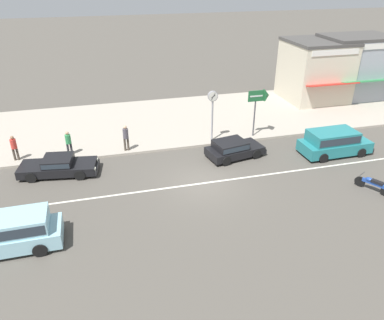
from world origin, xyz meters
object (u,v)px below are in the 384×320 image
(shopfront_mid_block, at_px, (315,70))
(shopfront_far_kios, at_px, (354,67))
(sedan_black_2, at_px, (59,166))
(pedestrian_by_shop, at_px, (14,146))
(minivan_teal_3, at_px, (334,142))
(pedestrian_near_clock, at_px, (126,136))
(pedestrian_mid_kerb, at_px, (68,141))
(minivan_pale_blue_4, at_px, (6,232))
(hatchback_black_0, at_px, (233,148))
(motorcycle_1, at_px, (373,184))
(arrow_signboard, at_px, (264,97))
(street_clock, at_px, (213,104))

(shopfront_mid_block, relative_size, shopfront_far_kios, 0.97)
(sedan_black_2, height_order, pedestrian_by_shop, pedestrian_by_shop)
(minivan_teal_3, distance_m, shopfront_mid_block, 10.97)
(pedestrian_near_clock, height_order, pedestrian_mid_kerb, pedestrian_near_clock)
(minivan_pale_blue_4, height_order, shopfront_far_kios, shopfront_far_kios)
(hatchback_black_0, xyz_separation_m, sedan_black_2, (-10.37, 0.47, -0.05))
(motorcycle_1, height_order, pedestrian_mid_kerb, pedestrian_mid_kerb)
(hatchback_black_0, relative_size, arrow_signboard, 1.17)
(minivan_pale_blue_4, bearing_deg, shopfront_far_kios, 28.32)
(sedan_black_2, relative_size, pedestrian_mid_kerb, 2.95)
(minivan_teal_3, height_order, shopfront_far_kios, shopfront_far_kios)
(hatchback_black_0, bearing_deg, arrow_signboard, 39.50)
(sedan_black_2, height_order, minivan_pale_blue_4, minivan_pale_blue_4)
(minivan_teal_3, xyz_separation_m, street_clock, (-6.88, 3.61, 1.86))
(pedestrian_near_clock, xyz_separation_m, shopfront_mid_block, (16.91, 6.45, 1.52))
(minivan_pale_blue_4, xyz_separation_m, shopfront_far_kios, (26.27, 14.16, 1.95))
(pedestrian_near_clock, relative_size, shopfront_far_kios, 0.29)
(sedan_black_2, relative_size, arrow_signboard, 1.39)
(arrow_signboard, bearing_deg, motorcycle_1, -70.54)
(minivan_pale_blue_4, distance_m, arrow_signboard, 17.19)
(sedan_black_2, height_order, arrow_signboard, arrow_signboard)
(minivan_pale_blue_4, height_order, motorcycle_1, minivan_pale_blue_4)
(motorcycle_1, distance_m, pedestrian_mid_kerb, 17.64)
(arrow_signboard, bearing_deg, sedan_black_2, -171.67)
(motorcycle_1, xyz_separation_m, shopfront_far_kios, (8.40, 14.10, 2.38))
(pedestrian_mid_kerb, relative_size, shopfront_far_kios, 0.26)
(motorcycle_1, relative_size, arrow_signboard, 0.54)
(pedestrian_by_shop, bearing_deg, hatchback_black_0, -11.51)
(pedestrian_by_shop, xyz_separation_m, shopfront_mid_block, (23.52, 6.11, 1.60))
(hatchback_black_0, bearing_deg, minivan_teal_3, -10.58)
(motorcycle_1, relative_size, pedestrian_near_clock, 1.03)
(minivan_teal_3, distance_m, motorcycle_1, 4.50)
(pedestrian_by_shop, distance_m, shopfront_far_kios, 27.80)
(minivan_pale_blue_4, height_order, arrow_signboard, arrow_signboard)
(arrow_signboard, xyz_separation_m, pedestrian_mid_kerb, (-12.76, 0.19, -1.84))
(motorcycle_1, xyz_separation_m, pedestrian_mid_kerb, (-15.60, 8.22, 0.62))
(sedan_black_2, bearing_deg, shopfront_mid_block, 21.58)
(hatchback_black_0, xyz_separation_m, pedestrian_near_clock, (-6.34, 2.30, 0.56))
(arrow_signboard, bearing_deg, pedestrian_near_clock, -179.28)
(minivan_teal_3, relative_size, shopfront_far_kios, 0.76)
(sedan_black_2, relative_size, shopfront_mid_block, 0.79)
(minivan_pale_blue_4, bearing_deg, pedestrian_by_shop, 95.84)
(hatchback_black_0, bearing_deg, motorcycle_1, -44.24)
(pedestrian_by_shop, bearing_deg, sedan_black_2, -40.08)
(pedestrian_mid_kerb, distance_m, shopfront_mid_block, 21.37)
(arrow_signboard, height_order, pedestrian_mid_kerb, arrow_signboard)
(arrow_signboard, height_order, shopfront_far_kios, shopfront_far_kios)
(arrow_signboard, xyz_separation_m, pedestrian_near_clock, (-9.27, -0.12, -1.73))
(hatchback_black_0, xyz_separation_m, pedestrian_mid_kerb, (-9.83, 2.60, 0.45))
(motorcycle_1, bearing_deg, sedan_black_2, 159.34)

